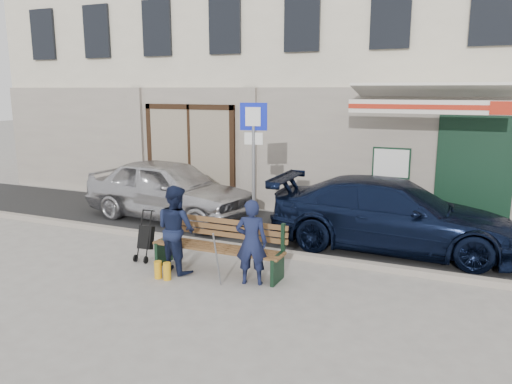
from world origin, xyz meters
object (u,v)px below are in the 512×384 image
Objects in this scene: car_navy at (393,215)px; parking_sign at (254,150)px; car_silver at (169,189)px; man at (251,242)px; bench at (216,247)px; stroller at (146,238)px; woman at (176,229)px.

parking_sign reaches higher than car_navy.
car_silver reaches higher than car_navy.
parking_sign is 2.03× the size of man.
stroller is (-1.50, 0.03, -0.04)m from bench.
car_navy is 3.15× the size of woman.
woman is (-1.45, 0.01, 0.06)m from man.
bench is (2.76, -2.75, -0.29)m from car_silver.
bench is at bearing -128.70° from car_silver.
parking_sign reaches higher than woman.
woman reaches higher than car_navy.
bench is at bearing -103.47° from parking_sign.
car_silver is 3.20m from parking_sign.
woman is (2.11, -2.98, 0.02)m from car_silver.
car_silver is at bearing 87.37° from car_navy.
man is at bearing 146.43° from car_navy.
woman is at bearing -122.71° from parking_sign.
man is at bearing -11.46° from stroller.
parking_sign is (-2.62, -0.92, 1.26)m from car_navy.
parking_sign is 3.09× the size of stroller.
parking_sign is at bearing 108.62° from car_navy.
stroller is (-4.12, -2.54, -0.29)m from car_navy.
parking_sign is 2.41m from man.
car_navy is 2.02× the size of bench.
bench is at bearing -140.50° from woman.
bench is at bearing 133.81° from car_navy.
parking_sign is at bearing -88.98° from woman.
man is (-1.82, -2.82, 0.01)m from car_navy.
woman is (-0.65, -0.23, 0.31)m from bench.
car_silver is 1.83× the size of bench.
woman is 0.96m from stroller.
stroller is at bearing 2.64° from woman.
car_navy is at bearing -138.63° from man.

